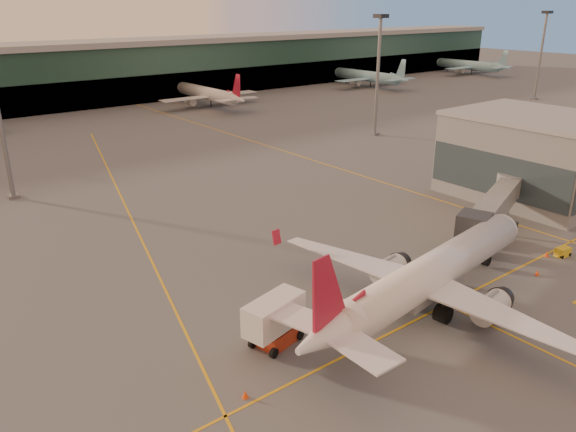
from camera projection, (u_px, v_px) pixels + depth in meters
ground at (459, 345)px, 48.70m from camera, size 600.00×600.00×0.00m
taxi_markings at (153, 219)px, 77.03m from camera, size 100.12×173.00×0.01m
terminal at (14, 79)px, 149.41m from camera, size 400.00×20.00×17.60m
gate_building at (532, 156)px, 83.92m from camera, size 18.40×22.40×12.60m
mast_east_near at (378, 67)px, 120.72m from camera, size 2.40×2.40×25.60m
mast_east_far at (542, 49)px, 167.17m from camera, size 2.40×2.40×25.60m
distant_aircraft_row at (90, 120)px, 141.40m from camera, size 350.00×34.00×13.00m
main_airplane at (428, 277)px, 53.22m from camera, size 35.64×32.24×10.76m
jet_bridge at (497, 203)px, 72.09m from camera, size 22.40×10.41×5.49m
catering_truck at (275, 319)px, 47.92m from camera, size 6.16×3.73×4.46m
gpu_cart at (563, 252)px, 65.65m from camera, size 1.93×1.30×1.06m
pushback_tug at (493, 237)px, 69.26m from camera, size 3.69×2.15×1.85m
cone_nose at (547, 254)px, 65.61m from camera, size 0.50×0.50×0.64m
cone_tail at (245, 394)px, 42.14m from camera, size 0.50×0.50×0.64m
cone_fwd at (537, 273)px, 61.16m from camera, size 0.46×0.46×0.58m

